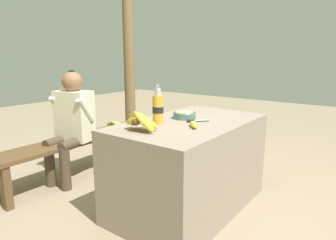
# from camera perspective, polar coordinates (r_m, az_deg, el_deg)

# --- Properties ---
(ground_plane) EXTENTS (12.00, 12.00, 0.00)m
(ground_plane) POSITION_cam_1_polar(r_m,az_deg,el_deg) (2.50, 3.95, -15.97)
(ground_plane) COLOR gray
(market_counter) EXTENTS (1.26, 0.74, 0.69)m
(market_counter) POSITION_cam_1_polar(r_m,az_deg,el_deg) (2.36, 4.07, -8.52)
(market_counter) COLOR gray
(market_counter) RESTS_ON ground_plane
(banana_bunch_ripe) EXTENTS (0.17, 0.28, 0.15)m
(banana_bunch_ripe) POSITION_cam_1_polar(r_m,az_deg,el_deg) (1.96, -5.34, -0.16)
(banana_bunch_ripe) COLOR #4C381E
(banana_bunch_ripe) RESTS_ON market_counter
(serving_bowl) EXTENTS (0.18, 0.18, 0.05)m
(serving_bowl) POSITION_cam_1_polar(r_m,az_deg,el_deg) (2.36, 3.16, 1.03)
(serving_bowl) COLOR #4C6B5B
(serving_bowl) RESTS_ON market_counter
(water_bottle) EXTENTS (0.08, 0.08, 0.28)m
(water_bottle) POSITION_cam_1_polar(r_m,az_deg,el_deg) (2.16, -1.93, 2.17)
(water_bottle) COLOR gold
(water_bottle) RESTS_ON market_counter
(loose_banana_front) EXTENTS (0.15, 0.14, 0.04)m
(loose_banana_front) POSITION_cam_1_polar(r_m,az_deg,el_deg) (2.07, 4.91, -0.87)
(loose_banana_front) COLOR gold
(loose_banana_front) RESTS_ON market_counter
(knife) EXTENTS (0.16, 0.13, 0.02)m
(knife) POSITION_cam_1_polar(r_m,az_deg,el_deg) (2.24, 5.15, -0.13)
(knife) COLOR #BCBCC1
(knife) RESTS_ON market_counter
(wooden_bench) EXTENTS (1.70, 0.32, 0.39)m
(wooden_bench) POSITION_cam_1_polar(r_m,az_deg,el_deg) (3.07, -16.91, -4.40)
(wooden_bench) COLOR brown
(wooden_bench) RESTS_ON ground_plane
(seated_vendor) EXTENTS (0.44, 0.42, 1.05)m
(seated_vendor) POSITION_cam_1_polar(r_m,az_deg,el_deg) (2.93, -17.95, 0.16)
(seated_vendor) COLOR #473828
(seated_vendor) RESTS_ON ground_plane
(banana_bunch_green) EXTENTS (0.16, 0.27, 0.11)m
(banana_bunch_green) POSITION_cam_1_polar(r_m,az_deg,el_deg) (3.34, -10.17, -0.73)
(banana_bunch_green) COLOR #4C381E
(banana_bunch_green) RESTS_ON wooden_bench
(support_post_far) EXTENTS (0.14, 0.14, 2.70)m
(support_post_far) POSITION_cam_1_polar(r_m,az_deg,el_deg) (4.03, -7.52, 14.52)
(support_post_far) COLOR brown
(support_post_far) RESTS_ON ground_plane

